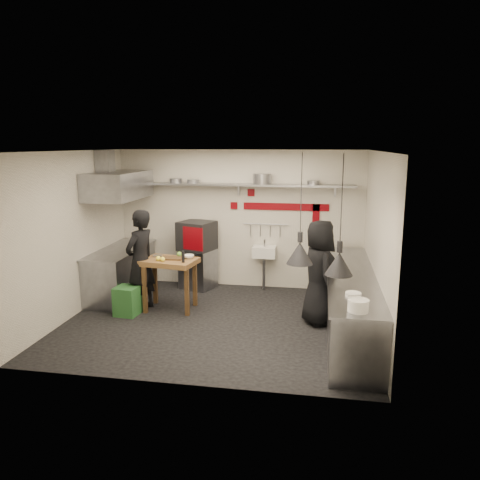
% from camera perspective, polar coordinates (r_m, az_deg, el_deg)
% --- Properties ---
extents(floor, '(5.00, 5.00, 0.00)m').
position_cam_1_polar(floor, '(7.93, -2.78, -9.91)').
color(floor, black).
rests_on(floor, ground).
extents(ceiling, '(5.00, 5.00, 0.00)m').
position_cam_1_polar(ceiling, '(7.37, -2.99, 10.77)').
color(ceiling, silver).
rests_on(ceiling, floor).
extents(wall_back, '(5.00, 0.04, 2.80)m').
position_cam_1_polar(wall_back, '(9.55, -0.12, 2.55)').
color(wall_back, silver).
rests_on(wall_back, floor).
extents(wall_front, '(5.00, 0.04, 2.80)m').
position_cam_1_polar(wall_front, '(5.55, -7.65, -4.25)').
color(wall_front, silver).
rests_on(wall_front, floor).
extents(wall_left, '(0.04, 4.20, 2.80)m').
position_cam_1_polar(wall_left, '(8.43, -19.71, 0.63)').
color(wall_left, silver).
rests_on(wall_left, floor).
extents(wall_right, '(0.04, 4.20, 2.80)m').
position_cam_1_polar(wall_right, '(7.40, 16.37, -0.62)').
color(wall_right, silver).
rests_on(wall_right, floor).
extents(red_band_horiz, '(1.70, 0.02, 0.14)m').
position_cam_1_polar(red_band_horiz, '(9.38, 5.60, 4.05)').
color(red_band_horiz, '#6C040B').
rests_on(red_band_horiz, wall_back).
extents(red_band_vert, '(0.14, 0.02, 1.10)m').
position_cam_1_polar(red_band_vert, '(9.43, 9.18, 1.04)').
color(red_band_vert, '#6C040B').
rests_on(red_band_vert, wall_back).
extents(red_tile_a, '(0.14, 0.02, 0.14)m').
position_cam_1_polar(red_tile_a, '(9.42, 1.37, 5.79)').
color(red_tile_a, '#6C040B').
rests_on(red_tile_a, wall_back).
extents(red_tile_b, '(0.14, 0.02, 0.14)m').
position_cam_1_polar(red_tile_b, '(9.51, -0.73, 4.21)').
color(red_tile_b, '#6C040B').
rests_on(red_tile_b, wall_back).
extents(back_shelf, '(4.60, 0.34, 0.04)m').
position_cam_1_polar(back_shelf, '(9.29, -0.31, 6.76)').
color(back_shelf, slate).
rests_on(back_shelf, wall_back).
extents(shelf_bracket_left, '(0.04, 0.06, 0.24)m').
position_cam_1_polar(shelf_bracket_left, '(9.95, -11.06, 6.30)').
color(shelf_bracket_left, slate).
rests_on(shelf_bracket_left, wall_back).
extents(shelf_bracket_mid, '(0.04, 0.06, 0.24)m').
position_cam_1_polar(shelf_bracket_mid, '(9.44, -0.15, 6.24)').
color(shelf_bracket_mid, slate).
rests_on(shelf_bracket_mid, wall_back).
extents(shelf_bracket_right, '(0.04, 0.06, 0.24)m').
position_cam_1_polar(shelf_bracket_right, '(9.31, 11.51, 5.92)').
color(shelf_bracket_right, slate).
rests_on(shelf_bracket_right, wall_back).
extents(pan_far_left, '(0.29, 0.29, 0.09)m').
position_cam_1_polar(pan_far_left, '(9.59, -7.82, 7.20)').
color(pan_far_left, slate).
rests_on(pan_far_left, back_shelf).
extents(pan_mid_left, '(0.34, 0.34, 0.07)m').
position_cam_1_polar(pan_mid_left, '(9.48, -5.72, 7.14)').
color(pan_mid_left, slate).
rests_on(pan_mid_left, back_shelf).
extents(stock_pot, '(0.36, 0.36, 0.20)m').
position_cam_1_polar(stock_pot, '(9.20, 2.71, 7.46)').
color(stock_pot, slate).
rests_on(stock_pot, back_shelf).
extents(pan_right, '(0.27, 0.27, 0.08)m').
position_cam_1_polar(pan_right, '(9.14, 8.93, 6.92)').
color(pan_right, slate).
rests_on(pan_right, back_shelf).
extents(oven_stand, '(0.77, 0.73, 0.80)m').
position_cam_1_polar(oven_stand, '(9.64, -5.11, -3.50)').
color(oven_stand, slate).
rests_on(oven_stand, floor).
extents(combi_oven, '(0.80, 0.77, 0.58)m').
position_cam_1_polar(combi_oven, '(9.48, -5.28, 0.52)').
color(combi_oven, black).
rests_on(combi_oven, oven_stand).
extents(oven_door, '(0.44, 0.18, 0.46)m').
position_cam_1_polar(oven_door, '(9.19, -5.76, 0.16)').
color(oven_door, '#6C040B').
rests_on(oven_door, combi_oven).
extents(oven_glass, '(0.34, 0.13, 0.34)m').
position_cam_1_polar(oven_glass, '(9.19, -5.81, 0.16)').
color(oven_glass, black).
rests_on(oven_glass, oven_door).
extents(hand_sink, '(0.46, 0.34, 0.22)m').
position_cam_1_polar(hand_sink, '(9.42, 2.99, -1.44)').
color(hand_sink, silver).
rests_on(hand_sink, wall_back).
extents(sink_tap, '(0.03, 0.03, 0.14)m').
position_cam_1_polar(sink_tap, '(9.38, 3.00, -0.37)').
color(sink_tap, slate).
rests_on(sink_tap, hand_sink).
extents(sink_drain, '(0.06, 0.06, 0.66)m').
position_cam_1_polar(sink_drain, '(9.49, 2.94, -4.09)').
color(sink_drain, slate).
rests_on(sink_drain, floor).
extents(utensil_rail, '(0.90, 0.02, 0.02)m').
position_cam_1_polar(utensil_rail, '(9.45, 3.13, 1.94)').
color(utensil_rail, slate).
rests_on(utensil_rail, wall_back).
extents(counter_right, '(0.70, 3.80, 0.90)m').
position_cam_1_polar(counter_right, '(7.62, 13.32, -7.53)').
color(counter_right, slate).
rests_on(counter_right, floor).
extents(counter_right_top, '(0.76, 3.90, 0.03)m').
position_cam_1_polar(counter_right_top, '(7.48, 13.49, -4.16)').
color(counter_right_top, slate).
rests_on(counter_right_top, counter_right).
extents(plate_stack, '(0.31, 0.31, 0.15)m').
position_cam_1_polar(plate_stack, '(5.84, 14.22, -7.75)').
color(plate_stack, silver).
rests_on(plate_stack, counter_right_top).
extents(small_bowl_right, '(0.23, 0.23, 0.05)m').
position_cam_1_polar(small_bowl_right, '(6.41, 13.64, -6.46)').
color(small_bowl_right, silver).
rests_on(small_bowl_right, counter_right_top).
extents(counter_left, '(0.70, 1.90, 0.90)m').
position_cam_1_polar(counter_left, '(9.39, -14.32, -3.91)').
color(counter_left, slate).
rests_on(counter_left, floor).
extents(counter_left_top, '(0.76, 2.00, 0.03)m').
position_cam_1_polar(counter_left_top, '(9.28, -14.46, -1.14)').
color(counter_left_top, slate).
rests_on(counter_left_top, counter_left).
extents(extractor_hood, '(0.78, 1.60, 0.50)m').
position_cam_1_polar(extractor_hood, '(9.08, -14.57, 6.47)').
color(extractor_hood, slate).
rests_on(extractor_hood, ceiling).
extents(hood_duct, '(0.28, 0.28, 0.50)m').
position_cam_1_polar(hood_duct, '(9.16, -16.14, 8.94)').
color(hood_duct, slate).
rests_on(hood_duct, ceiling).
extents(green_bin, '(0.41, 0.41, 0.50)m').
position_cam_1_polar(green_bin, '(8.38, -13.57, -7.21)').
color(green_bin, '#265F29').
rests_on(green_bin, floor).
extents(prep_table, '(1.01, 0.77, 0.92)m').
position_cam_1_polar(prep_table, '(8.44, -8.49, -5.37)').
color(prep_table, brown).
rests_on(prep_table, floor).
extents(cutting_board, '(0.39, 0.29, 0.02)m').
position_cam_1_polar(cutting_board, '(8.34, -8.29, -2.20)').
color(cutting_board, '#4A321B').
rests_on(cutting_board, prep_table).
extents(pepper_mill, '(0.05, 0.05, 0.20)m').
position_cam_1_polar(pepper_mill, '(8.04, -6.94, -2.04)').
color(pepper_mill, black).
rests_on(pepper_mill, prep_table).
extents(lemon_a, '(0.10, 0.10, 0.09)m').
position_cam_1_polar(lemon_a, '(8.24, -9.94, -2.23)').
color(lemon_a, '#FFEF3B').
rests_on(lemon_a, prep_table).
extents(lemon_b, '(0.11, 0.11, 0.08)m').
position_cam_1_polar(lemon_b, '(8.18, -9.41, -2.33)').
color(lemon_b, '#FFEF3B').
rests_on(lemon_b, prep_table).
extents(veg_ball, '(0.11, 0.11, 0.10)m').
position_cam_1_polar(veg_ball, '(8.44, -7.40, -1.75)').
color(veg_ball, '#5E9437').
rests_on(veg_ball, prep_table).
extents(steel_tray, '(0.18, 0.14, 0.03)m').
position_cam_1_polar(steel_tray, '(8.53, -10.01, -1.92)').
color(steel_tray, slate).
rests_on(steel_tray, prep_table).
extents(bowl, '(0.24, 0.24, 0.06)m').
position_cam_1_polar(bowl, '(8.34, -6.26, -2.02)').
color(bowl, silver).
rests_on(bowl, prep_table).
extents(heat_lamp_near, '(0.37, 0.37, 1.50)m').
position_cam_1_polar(heat_lamp_near, '(6.30, 7.43, 3.71)').
color(heat_lamp_near, black).
rests_on(heat_lamp_near, ceiling).
extents(heat_lamp_far, '(0.35, 0.35, 1.50)m').
position_cam_1_polar(heat_lamp_far, '(5.83, 12.23, 2.91)').
color(heat_lamp_far, black).
rests_on(heat_lamp_far, ceiling).
extents(chef_left, '(0.62, 0.76, 1.80)m').
position_cam_1_polar(chef_left, '(8.40, -12.05, -2.46)').
color(chef_left, black).
rests_on(chef_left, floor).
extents(chef_right, '(0.79, 0.97, 1.72)m').
position_cam_1_polar(chef_right, '(7.72, 9.62, -3.93)').
color(chef_right, black).
rests_on(chef_right, floor).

